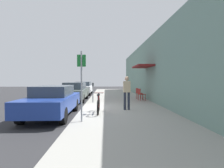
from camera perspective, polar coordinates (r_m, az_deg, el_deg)
ground_plane at (r=9.78m, az=-9.74°, el=-8.39°), size 60.00×60.00×0.00m
sidewalk_slab at (r=11.70m, az=2.65°, el=-6.41°), size 4.50×32.00×0.12m
building_facade at (r=12.05m, az=14.12°, el=4.84°), size 1.40×32.00×4.76m
parked_car_0 at (r=8.53m, az=-18.40°, el=-5.02°), size 1.80×4.40×1.38m
parked_car_1 at (r=14.13m, az=-11.86°, el=-2.32°), size 1.80×4.40×1.42m
parked_car_2 at (r=19.63m, az=-9.13°, el=-1.22°), size 1.80×4.40×1.39m
parking_meter at (r=11.97m, az=-6.13°, el=-2.25°), size 0.12×0.10×1.32m
street_sign at (r=6.66m, az=-9.72°, el=1.11°), size 0.32×0.06×2.60m
bicycle_0 at (r=8.44m, az=-4.24°, el=-6.66°), size 0.46×1.71×0.90m
bicycle_1 at (r=8.31m, az=-4.46°, el=-6.80°), size 0.46×1.71×0.90m
cafe_chair_0 at (r=13.10m, az=9.16°, el=-3.08°), size 0.53×0.53×0.87m
cafe_chair_1 at (r=13.96m, az=8.45°, el=-2.79°), size 0.49×0.49×0.87m
pedestrian_standing at (r=9.12m, az=4.74°, el=-2.00°), size 0.36×0.22×1.70m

